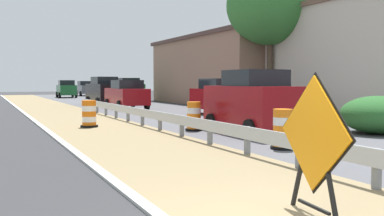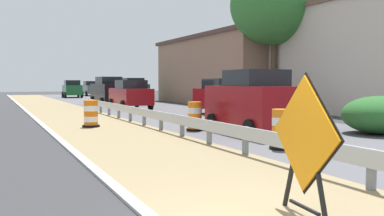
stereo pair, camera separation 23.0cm
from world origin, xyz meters
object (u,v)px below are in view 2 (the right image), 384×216
traffic_barrel_close (195,118)px  car_distant_a (224,97)px  car_lead_near_lane (253,102)px  warning_sign_diamond (304,139)px  car_lead_far_lane (130,94)px  car_distant_c (91,88)px  traffic_barrel_nearest (281,131)px  car_trailing_far_lane (72,89)px  car_distant_b (108,91)px  traffic_barrel_mid (91,115)px  car_mid_far_lane (109,89)px  car_trailing_near_lane (133,90)px

traffic_barrel_close → car_distant_a: 7.65m
car_lead_near_lane → car_distant_a: 8.33m
warning_sign_diamond → car_lead_far_lane: 24.25m
car_distant_a → car_distant_c: car_distant_a is taller
car_lead_near_lane → car_distant_c: size_ratio=0.88×
traffic_barrel_nearest → traffic_barrel_close: (-0.23, 5.05, -0.00)m
traffic_barrel_nearest → car_distant_a: 11.98m
traffic_barrel_close → car_trailing_far_lane: size_ratio=0.26×
car_lead_far_lane → car_distant_b: size_ratio=1.02×
traffic_barrel_mid → car_mid_far_lane: size_ratio=0.25×
car_trailing_near_lane → traffic_barrel_mid: bearing=-20.9°
warning_sign_diamond → traffic_barrel_mid: warning_sign_diamond is taller
warning_sign_diamond → car_distant_c: warning_sign_diamond is taller
traffic_barrel_nearest → car_distant_c: size_ratio=0.23×
car_lead_near_lane → car_lead_far_lane: bearing=0.6°
car_lead_near_lane → car_mid_far_lane: bearing=-4.1°
car_lead_near_lane → car_distant_a: bearing=-20.6°
traffic_barrel_close → car_mid_far_lane: bearing=81.8°
car_distant_c → car_lead_far_lane: bearing=-5.4°
traffic_barrel_close → car_lead_near_lane: bearing=-47.4°
car_distant_a → car_mid_far_lane: bearing=-178.0°
traffic_barrel_close → car_mid_far_lane: 31.56m
car_lead_near_lane → car_mid_far_lane: size_ratio=0.94×
car_distant_a → car_distant_b: size_ratio=1.01×
car_lead_near_lane → car_trailing_near_lane: 25.70m
car_trailing_near_lane → car_distant_a: bearing=-0.6°
traffic_barrel_close → car_trailing_near_lane: size_ratio=0.26×
car_lead_far_lane → car_mid_far_lane: size_ratio=1.10×
warning_sign_diamond → car_distant_b: car_distant_b is taller
warning_sign_diamond → traffic_barrel_close: size_ratio=1.82×
warning_sign_diamond → car_distant_b: 29.73m
traffic_barrel_mid → car_trailing_far_lane: 34.28m
traffic_barrel_mid → car_distant_b: 17.13m
car_trailing_far_lane → car_distant_a: same height
car_lead_far_lane → car_distant_a: bearing=-158.1°
traffic_barrel_close → car_mid_far_lane: (4.48, 31.23, 0.59)m
traffic_barrel_close → car_lead_far_lane: size_ratio=0.22×
car_lead_near_lane → car_mid_far_lane: car_lead_near_lane is taller
car_distant_b → car_distant_c: bearing=-9.8°
car_distant_a → car_distant_b: (-3.09, 13.28, 0.11)m
car_trailing_near_lane → car_trailing_far_lane: size_ratio=0.99×
warning_sign_diamond → car_lead_near_lane: (4.54, 8.36, 0.06)m
traffic_barrel_mid → car_lead_far_lane: car_lead_far_lane is taller
car_mid_far_lane → traffic_barrel_nearest: bearing=-6.4°
traffic_barrel_close → car_lead_near_lane: size_ratio=0.26×
traffic_barrel_nearest → car_mid_far_lane: 36.53m
traffic_barrel_close → car_lead_near_lane: (1.51, -1.64, 0.63)m
warning_sign_diamond → car_mid_far_lane: 41.92m
car_lead_far_lane → traffic_barrel_close: bearing=174.2°
traffic_barrel_close → traffic_barrel_mid: same height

